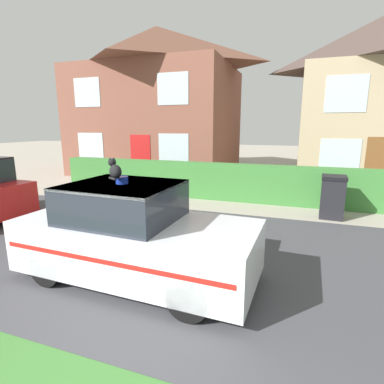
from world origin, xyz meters
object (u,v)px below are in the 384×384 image
object	(u,v)px
cat	(115,170)
house_right	(382,99)
wheelie_bin	(332,197)
house_left	(158,101)
police_car	(134,236)

from	to	relation	value
cat	house_right	bearing A→B (deg)	-85.24
house_right	wheelie_bin	bearing A→B (deg)	-108.91
house_left	house_right	world-z (taller)	house_left
house_left	house_right	size ratio (longest dim) A/B	1.16
cat	house_left	xyz separation A→B (m)	(-4.66, 11.27, 1.98)
house_right	wheelie_bin	xyz separation A→B (m)	(-2.33, -6.80, -3.04)
police_car	cat	size ratio (longest dim) A/B	12.04
police_car	wheelie_bin	distance (m)	5.84
house_right	wheelie_bin	distance (m)	7.80
police_car	cat	xyz separation A→B (m)	(-0.19, -0.16, 1.09)
police_car	house_right	size ratio (longest dim) A/B	0.55
wheelie_bin	police_car	bearing A→B (deg)	-121.98
cat	house_left	bearing A→B (deg)	-35.97
police_car	house_left	distance (m)	12.50
police_car	house_right	xyz separation A→B (m)	(5.73, 11.54, 2.90)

